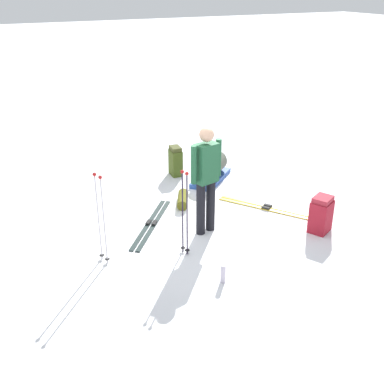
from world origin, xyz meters
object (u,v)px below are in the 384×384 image
object	(u,v)px
ski_pair_far	(151,224)
sleeping_mat_rolled	(183,199)
skier_standing	(206,175)
ski_pair_near	(267,208)
ski_poles_planted_near	(101,214)
gear_sled	(211,169)
backpack_large_dark	(176,161)
ski_poles_planted_far	(185,209)
thermos_bottle	(223,273)
backpack_bright	(321,215)

from	to	relation	value
ski_pair_far	sleeping_mat_rolled	bearing A→B (deg)	-59.34
skier_standing	ski_pair_far	distance (m)	1.30
ski_pair_near	ski_poles_planted_near	bearing A→B (deg)	96.95
ski_poles_planted_near	sleeping_mat_rolled	bearing A→B (deg)	-56.53
ski_poles_planted_near	skier_standing	bearing A→B (deg)	-85.66
ski_pair_far	gear_sled	size ratio (longest dim) A/B	1.28
skier_standing	backpack_large_dark	world-z (taller)	skier_standing
gear_sled	sleeping_mat_rolled	distance (m)	1.22
ski_poles_planted_far	gear_sled	size ratio (longest dim) A/B	1.13
gear_sled	sleeping_mat_rolled	world-z (taller)	gear_sled
ski_pair_near	thermos_bottle	size ratio (longest dim) A/B	5.93
backpack_bright	sleeping_mat_rolled	bearing A→B (deg)	39.50
skier_standing	thermos_bottle	bearing A→B (deg)	161.76
ski_pair_far	backpack_bright	distance (m)	2.69
ski_pair_near	backpack_large_dark	world-z (taller)	backpack_large_dark
gear_sled	sleeping_mat_rolled	xyz separation A→B (m)	(-0.74, 0.96, -0.13)
backpack_bright	gear_sled	bearing A→B (deg)	12.13
sleeping_mat_rolled	ski_poles_planted_near	bearing A→B (deg)	123.47
backpack_bright	ski_poles_planted_far	xyz separation A→B (m)	(0.36, 2.18, 0.42)
backpack_large_dark	ski_poles_planted_near	bearing A→B (deg)	137.88
ski_pair_far	backpack_large_dark	distance (m)	2.16
backpack_bright	ski_poles_planted_near	bearing A→B (deg)	78.56
skier_standing	backpack_large_dark	xyz separation A→B (m)	(2.34, -0.55, -0.66)
ski_pair_near	thermos_bottle	world-z (taller)	thermos_bottle
ski_pair_far	thermos_bottle	xyz separation A→B (m)	(-1.89, -0.25, 0.12)
backpack_large_dark	backpack_bright	bearing A→B (deg)	-161.28
ski_pair_far	ski_poles_planted_near	world-z (taller)	ski_poles_planted_near
ski_pair_near	ski_poles_planted_far	size ratio (longest dim) A/B	1.20
skier_standing	ski_poles_planted_far	bearing A→B (deg)	127.61
ski_poles_planted_near	thermos_bottle	world-z (taller)	ski_poles_planted_near
ski_poles_planted_near	gear_sled	bearing A→B (deg)	-55.06
ski_pair_far	gear_sled	distance (m)	2.13
ski_pair_near	gear_sled	xyz separation A→B (m)	(1.54, 0.27, 0.21)
ski_pair_far	ski_poles_planted_near	xyz separation A→B (m)	(-0.71, 0.99, 0.72)
skier_standing	ski_pair_near	distance (m)	1.65
backpack_bright	ski_poles_planted_far	bearing A→B (deg)	80.62
ski_pair_far	sleeping_mat_rolled	size ratio (longest dim) A/B	2.65
sleeping_mat_rolled	backpack_bright	bearing A→B (deg)	-140.50
skier_standing	ski_pair_near	bearing A→B (deg)	-79.81
skier_standing	backpack_bright	xyz separation A→B (m)	(-0.79, -1.61, -0.67)
ski_pair_near	backpack_large_dark	size ratio (longest dim) A/B	2.56
backpack_bright	sleeping_mat_rolled	world-z (taller)	backpack_bright
ski_pair_far	sleeping_mat_rolled	world-z (taller)	sleeping_mat_rolled
ski_pair_far	backpack_large_dark	world-z (taller)	backpack_large_dark
skier_standing	thermos_bottle	size ratio (longest dim) A/B	6.54
ski_pair_near	ski_poles_planted_near	size ratio (longest dim) A/B	1.16
ski_pair_near	ski_pair_far	size ratio (longest dim) A/B	1.06
ski_pair_far	backpack_bright	size ratio (longest dim) A/B	2.46
ski_pair_near	backpack_bright	world-z (taller)	backpack_bright
skier_standing	gear_sled	world-z (taller)	skier_standing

